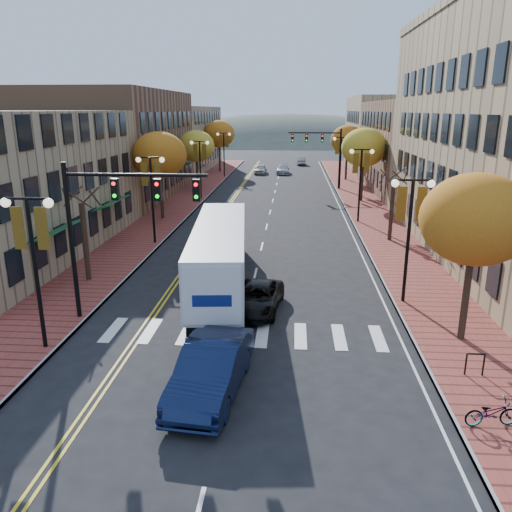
% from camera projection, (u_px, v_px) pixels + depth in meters
% --- Properties ---
extents(ground, '(200.00, 200.00, 0.00)m').
position_uv_depth(ground, '(236.00, 356.00, 19.06)').
color(ground, black).
rests_on(ground, ground).
extents(sidewalk_left, '(4.00, 85.00, 0.15)m').
position_uv_depth(sidewalk_left, '(184.00, 201.00, 50.77)').
color(sidewalk_left, brown).
rests_on(sidewalk_left, ground).
extents(sidewalk_right, '(4.00, 85.00, 0.15)m').
position_uv_depth(sidewalk_right, '(363.00, 204.00, 49.49)').
color(sidewalk_right, brown).
rests_on(sidewalk_right, ground).
extents(building_left_mid, '(12.00, 24.00, 11.00)m').
position_uv_depth(building_left_mid, '(115.00, 144.00, 53.16)').
color(building_left_mid, brown).
rests_on(building_left_mid, ground).
extents(building_left_far, '(12.00, 26.00, 9.50)m').
position_uv_depth(building_left_far, '(171.00, 138.00, 77.29)').
color(building_left_far, '#9E8966').
rests_on(building_left_far, ground).
extents(building_right_mid, '(15.00, 24.00, 10.00)m').
position_uv_depth(building_right_mid, '(439.00, 147.00, 56.51)').
color(building_right_mid, brown).
rests_on(building_right_mid, ground).
extents(building_right_far, '(15.00, 20.00, 11.00)m').
position_uv_depth(building_right_far, '(400.00, 133.00, 77.41)').
color(building_right_far, '#9E8966').
rests_on(building_right_far, ground).
extents(tree_left_a, '(0.28, 0.28, 4.20)m').
position_uv_depth(tree_left_a, '(85.00, 242.00, 26.72)').
color(tree_left_a, '#382619').
rests_on(tree_left_a, sidewalk_left).
extents(tree_left_b, '(4.48, 4.48, 7.21)m').
position_uv_depth(tree_left_b, '(159.00, 155.00, 41.12)').
color(tree_left_b, '#382619').
rests_on(tree_left_b, sidewalk_left).
extents(tree_left_c, '(4.16, 4.16, 6.69)m').
position_uv_depth(tree_left_c, '(196.00, 146.00, 56.54)').
color(tree_left_c, '#382619').
rests_on(tree_left_c, sidewalk_left).
extents(tree_left_d, '(4.61, 4.61, 7.42)m').
position_uv_depth(tree_left_d, '(219.00, 134.00, 73.61)').
color(tree_left_d, '#382619').
rests_on(tree_left_d, sidewalk_left).
extents(tree_right_a, '(4.16, 4.16, 6.69)m').
position_uv_depth(tree_right_a, '(476.00, 220.00, 18.91)').
color(tree_right_a, '#382619').
rests_on(tree_right_a, sidewalk_right).
extents(tree_right_b, '(0.28, 0.28, 4.20)m').
position_uv_depth(tree_right_b, '(392.00, 211.00, 35.01)').
color(tree_right_b, '#382619').
rests_on(tree_right_b, sidewalk_right).
extents(tree_right_c, '(4.48, 4.48, 7.21)m').
position_uv_depth(tree_right_c, '(364.00, 148.00, 49.41)').
color(tree_right_c, '#382619').
rests_on(tree_right_c, sidewalk_right).
extents(tree_right_d, '(4.35, 4.35, 7.00)m').
position_uv_depth(tree_right_d, '(348.00, 140.00, 64.76)').
color(tree_right_d, '#382619').
rests_on(tree_right_d, sidewalk_right).
extents(lamp_left_a, '(1.96, 0.36, 6.05)m').
position_uv_depth(lamp_left_a, '(32.00, 244.00, 18.38)').
color(lamp_left_a, black).
rests_on(lamp_left_a, ground).
extents(lamp_left_b, '(1.96, 0.36, 6.05)m').
position_uv_depth(lamp_left_b, '(151.00, 183.00, 33.69)').
color(lamp_left_b, black).
rests_on(lamp_left_b, ground).
extents(lamp_left_c, '(1.96, 0.36, 6.05)m').
position_uv_depth(lamp_left_c, '(200.00, 158.00, 50.91)').
color(lamp_left_c, black).
rests_on(lamp_left_c, ground).
extents(lamp_left_d, '(1.96, 0.36, 6.05)m').
position_uv_depth(lamp_left_d, '(224.00, 146.00, 68.13)').
color(lamp_left_d, black).
rests_on(lamp_left_d, ground).
extents(lamp_right_a, '(1.96, 0.36, 6.05)m').
position_uv_depth(lamp_right_a, '(410.00, 217.00, 23.06)').
color(lamp_right_a, black).
rests_on(lamp_right_a, ground).
extents(lamp_right_b, '(1.96, 0.36, 6.05)m').
position_uv_depth(lamp_right_b, '(361.00, 171.00, 40.27)').
color(lamp_right_b, black).
rests_on(lamp_right_b, ground).
extents(lamp_right_c, '(1.96, 0.36, 6.05)m').
position_uv_depth(lamp_right_c, '(341.00, 153.00, 57.49)').
color(lamp_right_c, black).
rests_on(lamp_right_c, ground).
extents(traffic_mast_near, '(6.10, 0.35, 7.00)m').
position_uv_depth(traffic_mast_near, '(113.00, 212.00, 20.93)').
color(traffic_mast_near, black).
rests_on(traffic_mast_near, ground).
extents(traffic_mast_far, '(6.10, 0.34, 7.00)m').
position_uv_depth(traffic_mast_far, '(324.00, 147.00, 57.46)').
color(traffic_mast_far, black).
rests_on(traffic_mast_far, ground).
extents(semi_truck, '(3.76, 14.95, 3.70)m').
position_uv_depth(semi_truck, '(221.00, 250.00, 25.56)').
color(semi_truck, black).
rests_on(semi_truck, ground).
extents(navy_sedan, '(2.40, 5.46, 1.74)m').
position_uv_depth(navy_sedan, '(211.00, 369.00, 16.38)').
color(navy_sedan, '#0D1634').
rests_on(navy_sedan, ground).
extents(black_suv, '(2.55, 4.66, 1.24)m').
position_uv_depth(black_suv, '(257.00, 298.00, 23.29)').
color(black_suv, black).
rests_on(black_suv, ground).
extents(car_far_white, '(1.77, 4.08, 1.37)m').
position_uv_depth(car_far_white, '(261.00, 169.00, 73.06)').
color(car_far_white, silver).
rests_on(car_far_white, ground).
extents(car_far_silver, '(1.90, 4.57, 1.32)m').
position_uv_depth(car_far_silver, '(283.00, 169.00, 73.03)').
color(car_far_silver, '#B2B1BA').
rests_on(car_far_silver, ground).
extents(car_far_oncoming, '(1.67, 4.11, 1.33)m').
position_uv_depth(car_far_oncoming, '(301.00, 161.00, 84.94)').
color(car_far_oncoming, '#9B9AA1').
rests_on(car_far_oncoming, ground).
extents(bicycle, '(1.66, 0.79, 0.84)m').
position_uv_depth(bicycle, '(492.00, 413.00, 14.55)').
color(bicycle, gray).
rests_on(bicycle, sidewalk_right).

